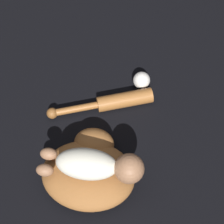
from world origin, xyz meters
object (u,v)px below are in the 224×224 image
(baby_figure, at_px, (97,165))
(baseball_glove, at_px, (89,169))
(baseball_bat, at_px, (113,102))
(baseball, at_px, (142,80))

(baby_figure, bearing_deg, baseball_glove, 130.47)
(baby_figure, height_order, baseball_bat, baby_figure)
(baseball_glove, relative_size, baby_figure, 1.12)
(baby_figure, height_order, baseball, baby_figure)
(baseball_bat, xyz_separation_m, baseball, (0.14, 0.08, 0.00))
(baseball_glove, bearing_deg, baseball_bat, 62.79)
(baseball_glove, distance_m, baseball, 0.46)
(baby_figure, relative_size, baseball_bat, 0.84)
(baseball_glove, height_order, baby_figure, baby_figure)
(baseball_bat, relative_size, baseball, 6.02)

